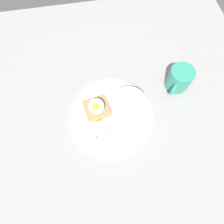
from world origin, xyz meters
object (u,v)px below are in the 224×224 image
object	(u,v)px
oatmeal_bowl	(128,105)
banana_slice_outer	(93,127)
coffee_mug	(179,79)
banana_slice_left	(103,135)
banana_slice_back	(93,134)
poached_egg	(96,106)
banana_slice_front	(100,125)
toast_slice	(97,109)
banana_slice_inner	(98,143)
banana_slice_right	(111,131)

from	to	relation	value
oatmeal_bowl	banana_slice_outer	size ratio (longest dim) A/B	2.80
banana_slice_outer	coffee_mug	xyz separation A→B (cm)	(-11.64, 33.41, 2.72)
banana_slice_left	banana_slice_back	size ratio (longest dim) A/B	0.78
poached_egg	banana_slice_front	world-z (taller)	poached_egg
toast_slice	banana_slice_outer	world-z (taller)	banana_slice_outer
oatmeal_bowl	banana_slice_back	xyz separation A→B (cm)	(7.03, -13.35, -2.34)
toast_slice	banana_slice_inner	size ratio (longest dim) A/B	2.81
banana_slice_front	banana_slice_right	world-z (taller)	same
banana_slice_right	banana_slice_outer	world-z (taller)	banana_slice_outer
banana_slice_inner	poached_egg	bearing A→B (deg)	174.23
oatmeal_bowl	banana_slice_left	world-z (taller)	oatmeal_bowl
poached_egg	banana_slice_back	world-z (taller)	poached_egg
banana_slice_back	banana_slice_inner	bearing A→B (deg)	20.76
banana_slice_right	banana_slice_back	bearing A→B (deg)	-90.21
banana_slice_back	banana_slice_right	bearing A→B (deg)	89.79
toast_slice	banana_slice_left	xyz separation A→B (cm)	(9.84, 0.53, -0.01)
banana_slice_inner	oatmeal_bowl	bearing A→B (deg)	131.44
banana_slice_front	banana_slice_back	world-z (taller)	banana_slice_back
banana_slice_front	banana_slice_inner	distance (cm)	6.35
toast_slice	banana_slice_inner	xyz separation A→B (cm)	(12.32, -1.26, 0.10)
banana_slice_back	banana_slice_front	bearing A→B (deg)	134.19
toast_slice	banana_slice_outer	size ratio (longest dim) A/B	2.35
toast_slice	poached_egg	xyz separation A→B (cm)	(0.13, -0.03, 2.35)
banana_slice_front	banana_slice_right	size ratio (longest dim) A/B	1.16
poached_egg	banana_slice_right	xyz separation A→B (cm)	(8.65, 3.67, -2.37)
poached_egg	banana_slice_inner	bearing A→B (deg)	-5.77
oatmeal_bowl	banana_slice_inner	bearing A→B (deg)	-48.56
banana_slice_inner	banana_slice_right	bearing A→B (deg)	125.82
banana_slice_front	banana_slice_inner	world-z (taller)	banana_slice_inner
poached_egg	banana_slice_right	distance (cm)	9.69
toast_slice	banana_slice_right	xyz separation A→B (cm)	(8.78, 3.63, -0.02)
banana_slice_left	banana_slice_inner	size ratio (longest dim) A/B	0.91
banana_slice_front	banana_slice_back	xyz separation A→B (cm)	(2.64, -2.72, 0.08)
toast_slice	coffee_mug	world-z (taller)	coffee_mug
banana_slice_back	banana_slice_inner	xyz separation A→B (cm)	(3.56, 1.35, 0.03)
poached_egg	banana_slice_back	size ratio (longest dim) A/B	2.01
banana_slice_right	banana_slice_inner	world-z (taller)	banana_slice_inner
oatmeal_bowl	banana_slice_back	size ratio (longest dim) A/B	2.85
toast_slice	banana_slice_left	distance (cm)	9.85
banana_slice_front	coffee_mug	distance (cm)	33.10
banana_slice_right	coffee_mug	world-z (taller)	coffee_mug
banana_slice_left	banana_slice_inner	bearing A→B (deg)	-35.84
banana_slice_front	coffee_mug	world-z (taller)	coffee_mug
banana_slice_back	coffee_mug	world-z (taller)	coffee_mug
banana_slice_front	banana_slice_inner	size ratio (longest dim) A/B	1.07
banana_slice_back	oatmeal_bowl	bearing A→B (deg)	117.79
toast_slice	banana_slice_outer	distance (cm)	6.77
banana_slice_outer	banana_slice_front	bearing A→B (deg)	95.34
oatmeal_bowl	toast_slice	size ratio (longest dim) A/B	1.19
toast_slice	banana_slice_inner	bearing A→B (deg)	-5.86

